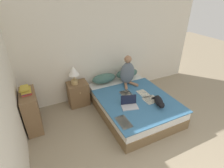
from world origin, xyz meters
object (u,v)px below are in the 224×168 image
at_px(table_lamp, 73,72).
at_px(bookshelf, 31,111).
at_px(bed, 132,104).
at_px(cat_tabby, 159,102).
at_px(pillow_near, 104,78).
at_px(laptop_open, 129,104).
at_px(pillow_far, 127,73).
at_px(book_stack_top, 25,90).
at_px(person_sitting, 127,72).
at_px(nightstand, 78,94).

height_order(table_lamp, bookshelf, table_lamp).
height_order(bed, bookshelf, bookshelf).
bearing_deg(table_lamp, cat_tabby, -44.27).
distance_m(pillow_near, laptop_open, 1.19).
height_order(pillow_far, table_lamp, table_lamp).
bearing_deg(pillow_far, table_lamp, -179.04).
xyz_separation_m(bookshelf, book_stack_top, (-0.00, 0.00, 0.48)).
bearing_deg(pillow_near, bookshelf, -166.93).
height_order(person_sitting, nightstand, person_sitting).
bearing_deg(bookshelf, nightstand, 19.89).
distance_m(nightstand, bookshelf, 1.16).
height_order(pillow_far, cat_tabby, pillow_far).
distance_m(person_sitting, nightstand, 1.34).
relative_size(bed, bookshelf, 2.53).
bearing_deg(book_stack_top, bookshelf, -53.19).
distance_m(bed, pillow_far, 1.00).
distance_m(cat_tabby, book_stack_top, 2.67).
height_order(person_sitting, book_stack_top, person_sitting).
relative_size(pillow_far, person_sitting, 0.84).
bearing_deg(person_sitting, bed, -106.69).
relative_size(pillow_far, book_stack_top, 2.70).
distance_m(person_sitting, table_lamp, 1.32).
bearing_deg(pillow_near, bed, -68.65).
relative_size(pillow_far, cat_tabby, 1.30).
xyz_separation_m(laptop_open, nightstand, (-0.78, 1.16, -0.18)).
distance_m(cat_tabby, bookshelf, 2.64).
bearing_deg(laptop_open, bed, 63.49).
height_order(person_sitting, table_lamp, person_sitting).
distance_m(bed, pillow_near, 0.99).
distance_m(pillow_near, bookshelf, 1.86).
bearing_deg(pillow_far, cat_tabby, -91.38).
xyz_separation_m(person_sitting, book_stack_top, (-2.31, -0.11, 0.14)).
bearing_deg(bed, table_lamp, 142.69).
distance_m(person_sitting, bookshelf, 2.34).
bearing_deg(nightstand, bookshelf, -160.11).
relative_size(laptop_open, nightstand, 0.65).
height_order(bed, table_lamp, table_lamp).
height_order(pillow_far, nightstand, pillow_far).
bearing_deg(nightstand, laptop_open, -56.12).
height_order(pillow_near, cat_tabby, pillow_near).
xyz_separation_m(pillow_near, bookshelf, (-1.80, -0.42, -0.14)).
xyz_separation_m(pillow_near, cat_tabby, (0.65, -1.41, -0.04)).
height_order(pillow_near, nightstand, pillow_near).
distance_m(pillow_far, person_sitting, 0.41).
distance_m(pillow_far, table_lamp, 1.49).
relative_size(bed, table_lamp, 4.62).
xyz_separation_m(pillow_far, bookshelf, (-2.48, -0.42, -0.14)).
bearing_deg(nightstand, pillow_near, 2.02).
distance_m(table_lamp, bookshelf, 1.20).
height_order(pillow_near, laptop_open, pillow_near).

